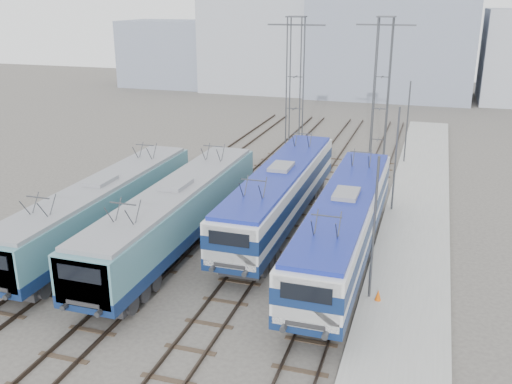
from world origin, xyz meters
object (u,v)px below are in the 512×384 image
object	(u,v)px
mast_front	(374,232)
safety_cone	(378,295)
catenary_tower_east	(381,88)
locomotive_center_left	(176,213)
locomotive_far_left	(101,207)
catenary_tower_west	(295,88)
mast_rear	(407,124)
locomotive_center_right	(280,191)
locomotive_far_right	(344,222)
mast_mid	(395,162)

from	to	relation	value
mast_front	safety_cone	bearing A→B (deg)	-30.46
catenary_tower_east	locomotive_center_left	bearing A→B (deg)	-114.11
locomotive_far_left	mast_front	size ratio (longest dim) A/B	2.51
catenary_tower_west	mast_rear	size ratio (longest dim) A/B	1.71
locomotive_center_right	mast_rear	world-z (taller)	mast_rear
locomotive_center_right	locomotive_far_right	xyz separation A→B (m)	(4.50, -3.85, 0.01)
locomotive_center_left	mast_front	world-z (taller)	mast_front
locomotive_center_right	mast_mid	distance (m)	7.84
locomotive_center_right	catenary_tower_east	xyz separation A→B (m)	(4.25, 14.45, 4.32)
locomotive_far_left	catenary_tower_east	world-z (taller)	catenary_tower_east
catenary_tower_east	mast_rear	distance (m)	4.28
locomotive_center_left	locomotive_far_right	world-z (taller)	locomotive_far_right
locomotive_far_left	catenary_tower_west	bearing A→B (deg)	69.23
locomotive_far_left	locomotive_center_right	bearing A→B (deg)	30.75
locomotive_far_left	mast_mid	world-z (taller)	mast_mid
mast_mid	safety_cone	world-z (taller)	mast_mid
locomotive_center_right	mast_rear	size ratio (longest dim) A/B	2.60
mast_front	mast_mid	world-z (taller)	same
locomotive_far_left	catenary_tower_west	xyz separation A→B (m)	(6.75, 17.80, 4.45)
safety_cone	locomotive_center_left	bearing A→B (deg)	166.57
locomotive_far_left	safety_cone	distance (m)	16.04
locomotive_center_left	mast_rear	bearing A→B (deg)	63.28
locomotive_far_right	safety_cone	distance (m)	4.89
catenary_tower_west	mast_mid	xyz separation A→B (m)	(8.60, -8.00, -3.14)
mast_mid	catenary_tower_east	bearing A→B (deg)	101.86
locomotive_far_left	mast_rear	size ratio (longest dim) A/B	2.51
safety_cone	mast_rear	bearing A→B (deg)	91.00
mast_rear	mast_mid	bearing A→B (deg)	-90.00
mast_mid	locomotive_center_left	bearing A→B (deg)	-138.63
mast_mid	locomotive_center_right	bearing A→B (deg)	-145.00
locomotive_center_right	mast_front	distance (m)	9.94
catenary_tower_east	locomotive_far_right	bearing A→B (deg)	-89.22
locomotive_center_right	safety_cone	world-z (taller)	locomotive_center_right
mast_mid	safety_cone	distance (m)	12.60
catenary_tower_east	mast_front	world-z (taller)	catenary_tower_east
locomotive_center_left	locomotive_center_right	distance (m)	6.81
locomotive_center_left	mast_front	distance (m)	11.19
locomotive_center_left	mast_rear	distance (m)	24.16
locomotive_center_left	safety_cone	xyz separation A→B (m)	(11.27, -2.69, -1.71)
mast_mid	mast_rear	bearing A→B (deg)	90.00
locomotive_far_left	mast_mid	bearing A→B (deg)	32.56
locomotive_center_left	locomotive_far_right	bearing A→B (deg)	7.95
mast_front	mast_mid	bearing A→B (deg)	90.00
locomotive_far_right	mast_rear	xyz separation A→B (m)	(1.85, 20.30, 1.16)
catenary_tower_east	mast_mid	distance (m)	10.69
mast_front	mast_rear	bearing A→B (deg)	90.00
locomotive_center_left	mast_rear	world-z (taller)	mast_rear
locomotive_far_left	locomotive_far_right	bearing A→B (deg)	6.35
locomotive_center_left	locomotive_far_right	distance (m)	9.09
locomotive_center_left	locomotive_center_right	world-z (taller)	locomotive_center_left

